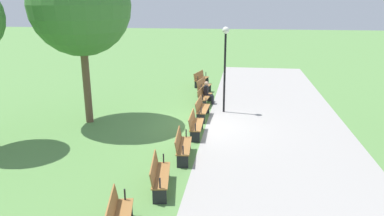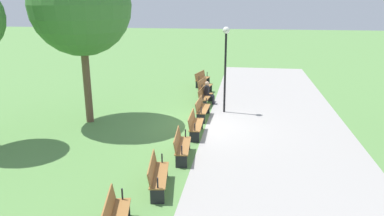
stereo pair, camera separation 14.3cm
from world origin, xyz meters
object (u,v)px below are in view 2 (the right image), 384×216
at_px(bench_0, 202,78).
at_px(bench_1, 204,86).
at_px(lamp_post, 226,54).
at_px(bench_2, 205,96).
at_px(person_seated, 208,92).
at_px(bench_3, 202,108).
at_px(bench_6, 157,174).
at_px(tree_0, 80,6).
at_px(bench_4, 195,124).
at_px(bench_5, 181,145).

xyz_separation_m(bench_0, bench_1, (2.21, 0.43, 0.00)).
bearing_deg(lamp_post, bench_2, -135.73).
bearing_deg(lamp_post, person_seated, -146.10).
xyz_separation_m(bench_3, person_seated, (-2.50, 0.02, 0.17)).
height_order(bench_6, person_seated, person_seated).
distance_m(bench_3, person_seated, 2.51).
relative_size(bench_0, bench_1, 1.01).
distance_m(bench_0, bench_1, 2.25).
bearing_deg(person_seated, bench_3, 4.96).
bearing_deg(bench_6, tree_0, -149.80).
height_order(bench_6, tree_0, tree_0).
xyz_separation_m(bench_4, lamp_post, (-3.37, 0.96, 2.37)).
bearing_deg(person_seated, bench_5, 4.13).
relative_size(bench_5, lamp_post, 0.42).
distance_m(bench_5, person_seated, 7.00).
distance_m(bench_1, bench_6, 11.21).
height_order(bench_1, tree_0, tree_0).
xyz_separation_m(bench_5, tree_0, (-3.24, -4.78, 4.56)).
bearing_deg(tree_0, bench_1, 141.93).
xyz_separation_m(bench_1, bench_6, (11.21, 0.00, 0.00)).
bearing_deg(bench_6, bench_4, 165.35).
distance_m(bench_4, bench_5, 2.25).
bearing_deg(bench_6, bench_0, 172.66).
relative_size(bench_6, lamp_post, 0.42).
bearing_deg(bench_2, bench_5, 5.50).
bearing_deg(bench_4, bench_2, 179.99).
height_order(bench_2, bench_3, same).
distance_m(bench_2, bench_5, 6.74).
distance_m(bench_4, lamp_post, 4.23).
xyz_separation_m(bench_5, bench_6, (2.23, -0.29, 0.00)).
xyz_separation_m(bench_5, person_seated, (-7.00, 0.17, 0.17)).
bearing_deg(bench_3, bench_4, 1.83).
bearing_deg(bench_3, person_seated, -178.71).
bearing_deg(bench_1, bench_0, -159.86).
height_order(bench_0, bench_5, same).
distance_m(bench_1, tree_0, 8.59).
relative_size(person_seated, tree_0, 0.17).
height_order(bench_0, bench_1, same).
bearing_deg(tree_0, bench_2, 126.24).
bearing_deg(bench_3, tree_0, -73.85).
xyz_separation_m(bench_1, person_seated, (1.97, 0.45, 0.17)).
relative_size(bench_3, bench_4, 1.00).
distance_m(bench_1, lamp_post, 4.34).
relative_size(bench_4, bench_6, 0.98).
distance_m(bench_3, bench_4, 2.25).
bearing_deg(person_seated, bench_1, -161.55).
relative_size(bench_0, bench_4, 1.03).
xyz_separation_m(bench_2, bench_6, (8.97, -0.29, 0.00)).
height_order(bench_5, tree_0, tree_0).
relative_size(bench_4, bench_5, 0.99).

